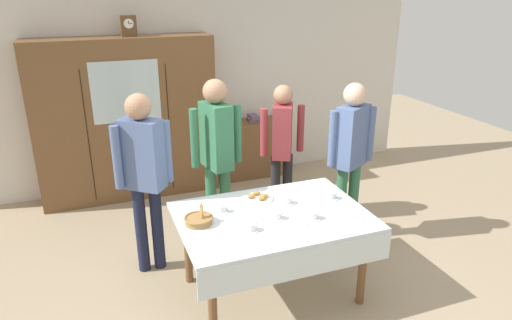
# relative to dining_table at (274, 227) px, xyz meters

# --- Properties ---
(ground_plane) EXTENTS (12.00, 12.00, 0.00)m
(ground_plane) POSITION_rel_dining_table_xyz_m (0.00, 0.24, -0.67)
(ground_plane) COLOR tan
(ground_plane) RESTS_ON ground
(back_wall) EXTENTS (6.40, 0.10, 2.70)m
(back_wall) POSITION_rel_dining_table_xyz_m (0.00, 2.89, 0.68)
(back_wall) COLOR silver
(back_wall) RESTS_ON ground
(dining_table) EXTENTS (1.59, 1.11, 0.77)m
(dining_table) POSITION_rel_dining_table_xyz_m (0.00, 0.00, 0.00)
(dining_table) COLOR brown
(dining_table) RESTS_ON ground
(wall_cabinet) EXTENTS (2.18, 0.46, 2.01)m
(wall_cabinet) POSITION_rel_dining_table_xyz_m (-0.90, 2.59, 0.33)
(wall_cabinet) COLOR brown
(wall_cabinet) RESTS_ON ground
(mantel_clock) EXTENTS (0.18, 0.11, 0.24)m
(mantel_clock) POSITION_rel_dining_table_xyz_m (-0.78, 2.59, 1.46)
(mantel_clock) COLOR brown
(mantel_clock) RESTS_ON wall_cabinet
(bookshelf_low) EXTENTS (0.91, 0.35, 0.81)m
(bookshelf_low) POSITION_rel_dining_table_xyz_m (0.79, 2.64, -0.27)
(bookshelf_low) COLOR brown
(bookshelf_low) RESTS_ON ground
(book_stack) EXTENTS (0.17, 0.21, 0.08)m
(book_stack) POSITION_rel_dining_table_xyz_m (0.79, 2.64, 0.18)
(book_stack) COLOR #664C7A
(book_stack) RESTS_ON bookshelf_low
(tea_cup_far_left) EXTENTS (0.13, 0.13, 0.06)m
(tea_cup_far_left) POSITION_rel_dining_table_xyz_m (0.00, -0.04, 0.13)
(tea_cup_far_left) COLOR white
(tea_cup_far_left) RESTS_ON dining_table
(tea_cup_mid_right) EXTENTS (0.13, 0.13, 0.06)m
(tea_cup_mid_right) POSITION_rel_dining_table_xyz_m (-0.26, -0.16, 0.13)
(tea_cup_mid_right) COLOR white
(tea_cup_mid_right) RESTS_ON dining_table
(tea_cup_back_edge) EXTENTS (0.13, 0.13, 0.06)m
(tea_cup_back_edge) POSITION_rel_dining_table_xyz_m (-0.39, 0.23, 0.13)
(tea_cup_back_edge) COLOR white
(tea_cup_back_edge) RESTS_ON dining_table
(tea_cup_near_right) EXTENTS (0.13, 0.13, 0.06)m
(tea_cup_near_right) POSITION_rel_dining_table_xyz_m (0.29, -0.15, 0.13)
(tea_cup_near_right) COLOR white
(tea_cup_near_right) RESTS_ON dining_table
(tea_cup_center) EXTENTS (0.13, 0.13, 0.06)m
(tea_cup_center) POSITION_rel_dining_table_xyz_m (0.20, 0.19, 0.13)
(tea_cup_center) COLOR white
(tea_cup_center) RESTS_ON dining_table
(tea_cup_mid_left) EXTENTS (0.13, 0.13, 0.06)m
(tea_cup_mid_left) POSITION_rel_dining_table_xyz_m (0.61, 0.14, 0.13)
(tea_cup_mid_left) COLOR silver
(tea_cup_mid_left) RESTS_ON dining_table
(bread_basket) EXTENTS (0.24, 0.24, 0.16)m
(bread_basket) POSITION_rel_dining_table_xyz_m (-0.62, 0.11, 0.14)
(bread_basket) COLOR #9E7542
(bread_basket) RESTS_ON dining_table
(pastry_plate) EXTENTS (0.28, 0.28, 0.05)m
(pastry_plate) POSITION_rel_dining_table_xyz_m (-0.01, 0.36, 0.12)
(pastry_plate) COLOR white
(pastry_plate) RESTS_ON dining_table
(spoon_mid_right) EXTENTS (0.12, 0.02, 0.01)m
(spoon_mid_right) POSITION_rel_dining_table_xyz_m (0.16, -0.22, 0.11)
(spoon_mid_right) COLOR silver
(spoon_mid_right) RESTS_ON dining_table
(spoon_back_edge) EXTENTS (0.12, 0.02, 0.01)m
(spoon_back_edge) POSITION_rel_dining_table_xyz_m (0.52, 0.37, 0.11)
(spoon_back_edge) COLOR silver
(spoon_back_edge) RESTS_ON dining_table
(spoon_near_right) EXTENTS (0.12, 0.02, 0.01)m
(spoon_near_right) POSITION_rel_dining_table_xyz_m (0.67, -0.26, 0.11)
(spoon_near_right) COLOR silver
(spoon_near_right) RESTS_ON dining_table
(person_beside_shelf) EXTENTS (0.52, 0.38, 1.73)m
(person_beside_shelf) POSITION_rel_dining_table_xyz_m (-0.94, 0.79, 0.39)
(person_beside_shelf) COLOR #191E38
(person_beside_shelf) RESTS_ON ground
(person_behind_table_right) EXTENTS (0.52, 0.39, 1.76)m
(person_behind_table_right) POSITION_rel_dining_table_xyz_m (-0.20, 1.01, 0.41)
(person_behind_table_right) COLOR #33704C
(person_behind_table_right) RESTS_ON ground
(person_by_cabinet) EXTENTS (0.52, 0.35, 1.70)m
(person_by_cabinet) POSITION_rel_dining_table_xyz_m (1.11, 0.64, 0.37)
(person_by_cabinet) COLOR #33704C
(person_by_cabinet) RESTS_ON ground
(person_near_right_end) EXTENTS (0.52, 0.41, 1.58)m
(person_near_right_end) POSITION_rel_dining_table_xyz_m (0.64, 1.30, 0.29)
(person_near_right_end) COLOR #232328
(person_near_right_end) RESTS_ON ground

